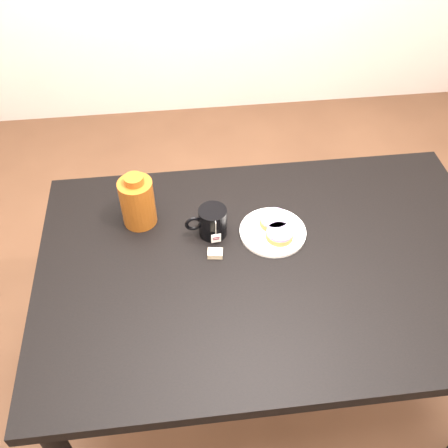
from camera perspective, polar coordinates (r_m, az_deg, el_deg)
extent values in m
plane|color=brown|center=(2.14, 4.03, -17.17)|extent=(4.00, 4.00, 0.00)
cube|color=black|center=(1.52, 5.42, -4.67)|extent=(1.40, 0.90, 0.04)
cylinder|color=black|center=(2.07, -15.09, -4.41)|extent=(0.06, 0.06, 0.71)
cylinder|color=black|center=(2.23, 19.24, -1.31)|extent=(0.06, 0.06, 0.71)
cylinder|color=white|center=(1.58, 5.59, -0.91)|extent=(0.21, 0.21, 0.01)
torus|color=white|center=(1.57, 5.61, -0.77)|extent=(0.20, 0.20, 0.01)
cylinder|color=brown|center=(1.59, 5.76, 0.33)|extent=(0.13, 0.13, 0.02)
cylinder|color=#8B77A0|center=(1.58, 5.80, 0.67)|extent=(0.12, 0.12, 0.01)
cylinder|color=brown|center=(1.55, 6.36, -1.26)|extent=(0.11, 0.11, 0.02)
cylinder|color=#8B77A0|center=(1.54, 6.40, -0.92)|extent=(0.10, 0.10, 0.01)
cylinder|color=black|center=(1.54, -1.30, 0.25)|extent=(0.10, 0.10, 0.10)
cylinder|color=black|center=(1.51, -1.32, 1.34)|extent=(0.08, 0.08, 0.00)
torus|color=black|center=(1.53, -3.51, 0.04)|extent=(0.05, 0.02, 0.05)
cylinder|color=beige|center=(1.49, -0.95, -0.45)|extent=(0.00, 0.00, 0.05)
cube|color=white|center=(1.52, -0.93, -1.59)|extent=(0.03, 0.00, 0.03)
cube|color=#C6B793|center=(1.51, -1.02, -3.38)|extent=(0.05, 0.04, 0.02)
cylinder|color=#5D290C|center=(1.58, -9.84, 2.44)|extent=(0.11, 0.11, 0.16)
cylinder|color=#5D290C|center=(1.52, -10.27, 4.97)|extent=(0.06, 0.06, 0.02)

